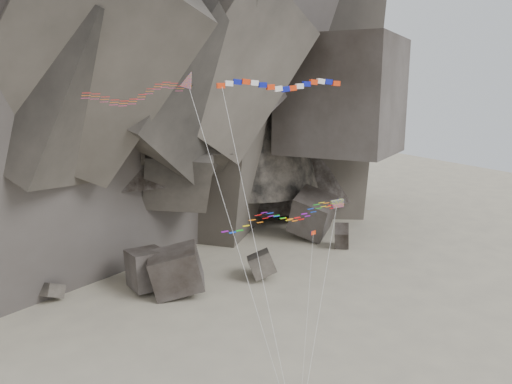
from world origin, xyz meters
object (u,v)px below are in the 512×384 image
parafoil_kite (280,216)px  pennant_kite (311,261)px  delta_kite (133,94)px  banner_kite (280,87)px

parafoil_kite → pennant_kite: parafoil_kite is taller
pennant_kite → delta_kite: bearing=177.1°
delta_kite → parafoil_kite: bearing=0.9°
banner_kite → parafoil_kite: bearing=69.6°
delta_kite → pennant_kite: (17.40, 1.76, -16.51)m
delta_kite → banner_kite: 13.32m
banner_kite → pennant_kite: size_ratio=2.04×
parafoil_kite → pennant_kite: bearing=3.6°
delta_kite → parafoil_kite: delta_kite is taller
banner_kite → delta_kite: bearing=-158.2°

